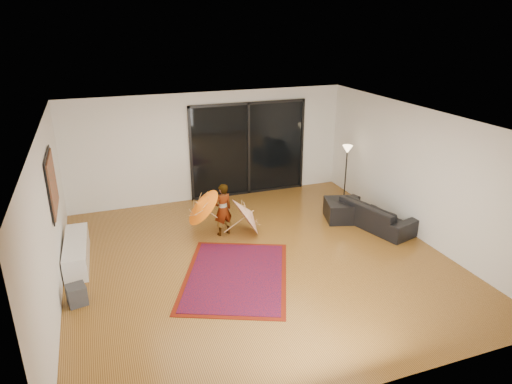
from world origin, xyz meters
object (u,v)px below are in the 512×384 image
media_console (77,252)px  sofa (374,214)px  child (223,210)px  ottoman (343,210)px

media_console → sofa: sofa is taller
media_console → child: size_ratio=1.42×
child → sofa: bearing=153.0°
media_console → sofa: 6.22m
media_console → sofa: bearing=-2.9°
media_console → sofa: size_ratio=0.85×
media_console → ottoman: (5.74, 0.03, -0.00)m
sofa → ottoman: (-0.46, 0.53, -0.06)m
sofa → child: bearing=61.8°
sofa → ottoman: bearing=25.3°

